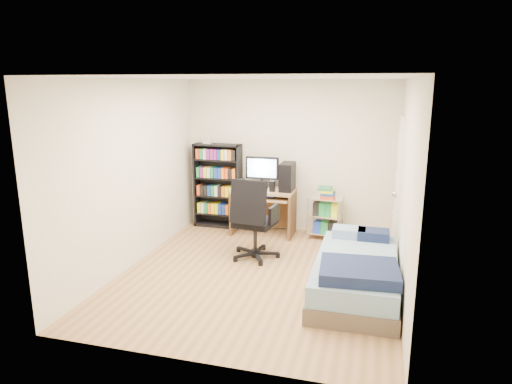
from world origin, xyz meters
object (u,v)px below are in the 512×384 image
(media_shelf, at_px, (218,185))
(bed, at_px, (356,273))
(computer_desk, at_px, (270,193))
(office_chair, at_px, (254,233))

(media_shelf, bearing_deg, bed, -39.59)
(computer_desk, xyz_separation_m, bed, (1.50, -1.88, -0.44))
(office_chair, height_order, bed, office_chair)
(computer_desk, xyz_separation_m, office_chair, (0.04, -1.14, -0.31))
(media_shelf, distance_m, computer_desk, 0.97)
(office_chair, bearing_deg, media_shelf, 135.17)
(media_shelf, relative_size, office_chair, 1.28)
(media_shelf, bearing_deg, office_chair, -52.41)
(media_shelf, height_order, bed, media_shelf)
(computer_desk, relative_size, bed, 0.66)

